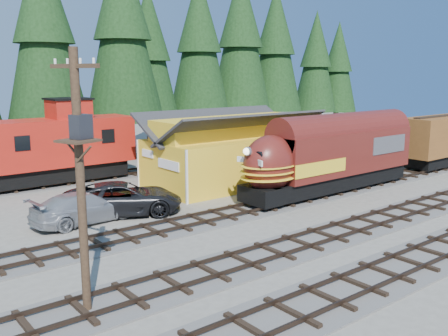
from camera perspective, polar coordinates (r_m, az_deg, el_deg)
ground at (r=29.55m, az=13.96°, el=-5.12°), size 120.00×120.00×0.00m
track_siding at (r=39.75m, az=18.21°, el=-1.19°), size 68.00×3.20×0.33m
track_spur at (r=38.17m, az=-18.24°, el=-1.67°), size 32.00×3.20×0.33m
depot at (r=36.11m, az=0.87°, el=2.87°), size 12.80×7.00×5.30m
conifer_backdrop at (r=50.37m, az=-8.12°, el=13.70°), size 81.32×24.03×17.63m
locomotive at (r=33.58m, az=11.64°, el=1.03°), size 14.77×2.94×4.02m
caboose at (r=37.67m, az=-18.59°, el=2.42°), size 11.05×3.21×5.75m
utility_pole at (r=16.67m, az=-16.08°, el=0.17°), size 1.35×2.06×8.74m
pickup_truck_a at (r=28.98m, az=-11.51°, el=-3.42°), size 7.39×5.58×1.86m
pickup_truck_b at (r=27.93m, az=-15.69°, el=-4.36°), size 5.96×2.90×1.67m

